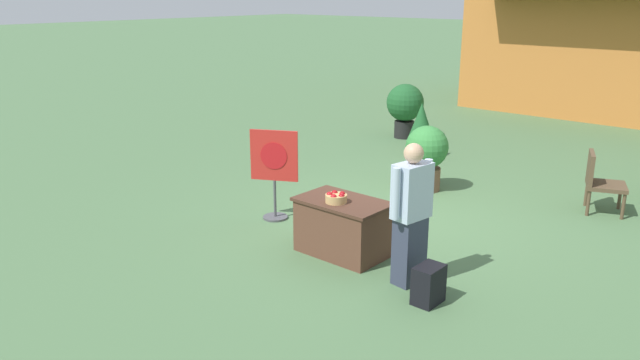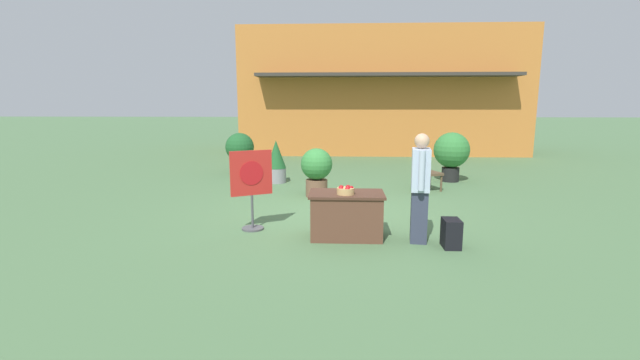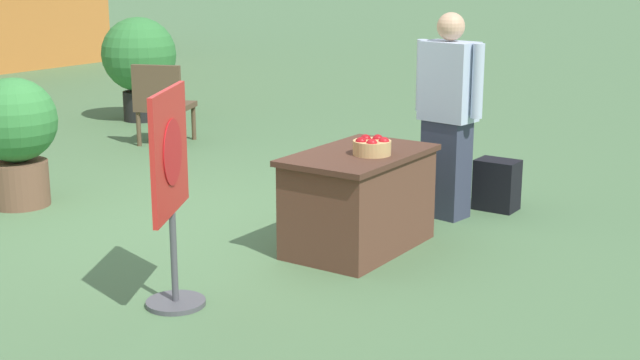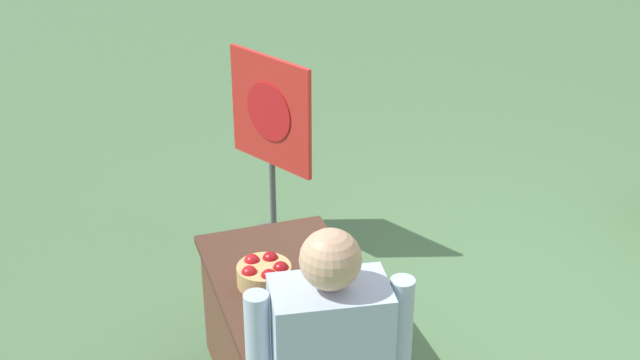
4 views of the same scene
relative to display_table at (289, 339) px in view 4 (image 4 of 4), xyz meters
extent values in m
plane|color=#4C7047|center=(-0.31, 1.42, -0.36)|extent=(120.00, 120.00, 0.00)
cube|color=brown|center=(0.00, 0.00, -0.02)|extent=(1.08, 0.67, 0.67)
cube|color=#492C20|center=(0.00, 0.00, 0.33)|extent=(1.15, 0.71, 0.04)
cylinder|color=tan|center=(-0.02, -0.11, 0.40)|extent=(0.27, 0.27, 0.10)
sphere|color=#A30F14|center=(0.06, -0.11, 0.44)|extent=(0.08, 0.08, 0.08)
sphere|color=#A30F14|center=(0.02, -0.04, 0.44)|extent=(0.08, 0.08, 0.08)
sphere|color=#A30F14|center=(-0.08, -0.06, 0.44)|extent=(0.08, 0.08, 0.08)
sphere|color=red|center=(-0.09, -0.15, 0.44)|extent=(0.08, 0.08, 0.08)
sphere|color=red|center=(0.01, -0.19, 0.44)|extent=(0.08, 0.08, 0.08)
cube|color=silver|center=(1.08, -0.15, 0.74)|extent=(0.32, 0.45, 0.62)
sphere|color=tan|center=(1.08, -0.15, 1.17)|extent=(0.22, 0.22, 0.22)
cylinder|color=silver|center=(1.12, 0.11, 0.77)|extent=(0.09, 0.09, 0.57)
cylinder|color=#4C4C51|center=(-1.54, 0.34, -0.34)|extent=(0.36, 0.36, 0.03)
cylinder|color=#4C4C51|center=(-1.54, 0.34, -0.05)|extent=(0.04, 0.04, 0.55)
cube|color=red|center=(-1.54, 0.34, 0.59)|extent=(0.63, 0.36, 0.73)
cylinder|color=red|center=(-1.53, 0.33, 0.59)|extent=(0.35, 0.19, 0.39)
camera|label=1|loc=(4.56, -5.68, 2.83)|focal=35.00mm
camera|label=2|loc=(-0.11, -6.43, 1.70)|focal=24.00mm
camera|label=3|loc=(-5.23, -3.19, 1.69)|focal=50.00mm
camera|label=4|loc=(3.51, -0.99, 2.80)|focal=50.00mm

